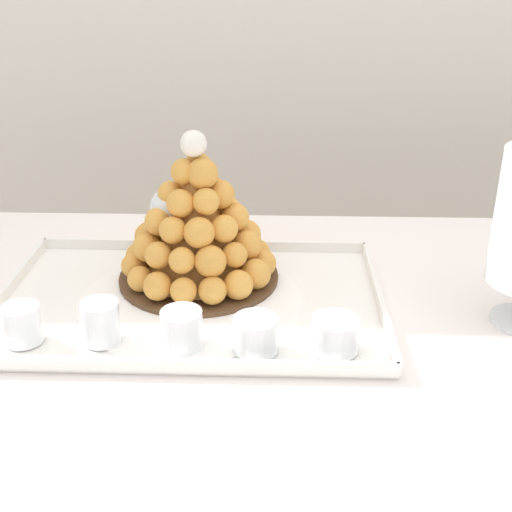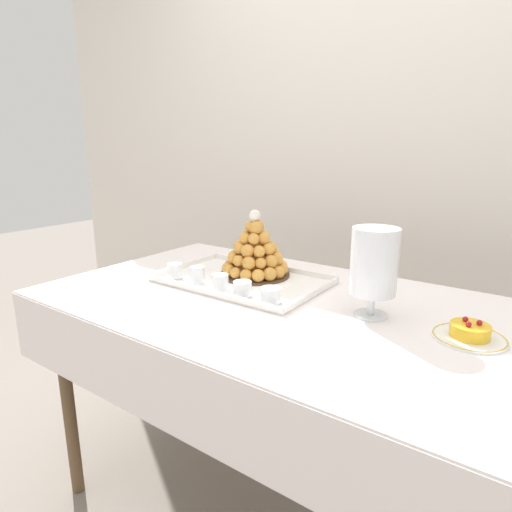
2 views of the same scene
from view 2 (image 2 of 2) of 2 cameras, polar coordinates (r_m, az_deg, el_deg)
The scene contains 12 objects.
backdrop_wall at distance 2.15m, azimuth 19.20°, elevation 13.36°, with size 4.80×0.10×2.50m, color silver.
buffet_table at distance 1.36m, azimuth 4.90°, elevation -9.56°, with size 1.62×0.89×0.80m.
serving_tray at distance 1.52m, azimuth -1.79°, elevation -3.23°, with size 0.57×0.37×0.02m.
croquembouche at distance 1.54m, azimuth -0.10°, elevation 0.56°, with size 0.25×0.25×0.24m.
dessert_cup_left at distance 1.56m, azimuth -10.63°, elevation -1.99°, with size 0.05×0.05×0.05m.
dessert_cup_mid_left at distance 1.49m, azimuth -7.71°, elevation -2.55°, with size 0.05×0.05×0.06m.
dessert_cup_centre at distance 1.41m, azimuth -4.73°, elevation -3.49°, with size 0.05×0.05×0.05m.
dessert_cup_mid_right at distance 1.35m, azimuth -1.80°, elevation -4.39°, with size 0.06×0.06×0.05m.
dessert_cup_right at distance 1.30m, azimuth 1.93°, elevation -5.22°, with size 0.06×0.06×0.05m.
macaron_goblet at distance 1.22m, azimuth 15.27°, elevation -0.78°, with size 0.13×0.13×0.26m.
fruit_tart_plate at distance 1.21m, azimuth 26.27°, elevation -9.16°, with size 0.18×0.18×0.05m.
wine_glass at distance 1.57m, azimuth -1.16°, elevation 1.52°, with size 0.07×0.07×0.16m.
Camera 2 is at (0.62, -1.07, 1.26)m, focal length 30.43 mm.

